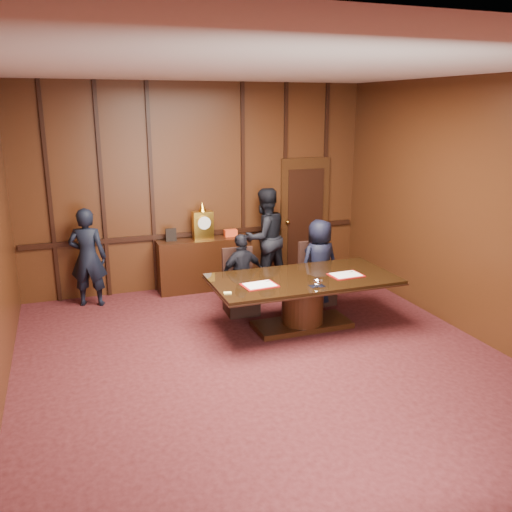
{
  "coord_description": "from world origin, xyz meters",
  "views": [
    {
      "loc": [
        -2.21,
        -5.55,
        3.1
      ],
      "look_at": [
        0.3,
        1.41,
        1.05
      ],
      "focal_mm": 38.0,
      "sensor_mm": 36.0,
      "label": 1
    }
  ],
  "objects_px": {
    "signatory_right": "(319,262)",
    "witness_right": "(265,238)",
    "conference_table": "(303,294)",
    "witness_left": "(88,257)",
    "signatory_left": "(242,275)",
    "sideboard": "(204,262)"
  },
  "relations": [
    {
      "from": "signatory_left",
      "to": "conference_table",
      "type": "bearing_deg",
      "value": 117.19
    },
    {
      "from": "signatory_left",
      "to": "witness_left",
      "type": "height_order",
      "value": "witness_left"
    },
    {
      "from": "conference_table",
      "to": "witness_left",
      "type": "distance_m",
      "value": 3.47
    },
    {
      "from": "signatory_left",
      "to": "signatory_right",
      "type": "bearing_deg",
      "value": 168.09
    },
    {
      "from": "signatory_right",
      "to": "witness_left",
      "type": "height_order",
      "value": "witness_left"
    },
    {
      "from": "witness_left",
      "to": "sideboard",
      "type": "bearing_deg",
      "value": -158.74
    },
    {
      "from": "conference_table",
      "to": "witness_right",
      "type": "bearing_deg",
      "value": 85.08
    },
    {
      "from": "witness_left",
      "to": "witness_right",
      "type": "height_order",
      "value": "witness_right"
    },
    {
      "from": "signatory_right",
      "to": "witness_right",
      "type": "distance_m",
      "value": 1.3
    },
    {
      "from": "witness_left",
      "to": "signatory_right",
      "type": "bearing_deg",
      "value": 177.44
    },
    {
      "from": "conference_table",
      "to": "signatory_left",
      "type": "height_order",
      "value": "signatory_left"
    },
    {
      "from": "signatory_right",
      "to": "witness_left",
      "type": "relative_size",
      "value": 0.88
    },
    {
      "from": "sideboard",
      "to": "witness_right",
      "type": "xyz_separation_m",
      "value": [
        1.07,
        -0.16,
        0.39
      ]
    },
    {
      "from": "conference_table",
      "to": "sideboard",
      "type": "bearing_deg",
      "value": 112.6
    },
    {
      "from": "witness_right",
      "to": "signatory_left",
      "type": "bearing_deg",
      "value": 40.9
    },
    {
      "from": "sideboard",
      "to": "witness_right",
      "type": "distance_m",
      "value": 1.15
    },
    {
      "from": "conference_table",
      "to": "signatory_right",
      "type": "height_order",
      "value": "signatory_right"
    },
    {
      "from": "conference_table",
      "to": "witness_right",
      "type": "relative_size",
      "value": 1.5
    },
    {
      "from": "conference_table",
      "to": "signatory_left",
      "type": "bearing_deg",
      "value": 129.09
    },
    {
      "from": "conference_table",
      "to": "signatory_left",
      "type": "xyz_separation_m",
      "value": [
        -0.65,
        0.8,
        0.12
      ]
    },
    {
      "from": "signatory_right",
      "to": "witness_left",
      "type": "bearing_deg",
      "value": -28.92
    },
    {
      "from": "witness_left",
      "to": "conference_table",
      "type": "bearing_deg",
      "value": 161.18
    }
  ]
}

